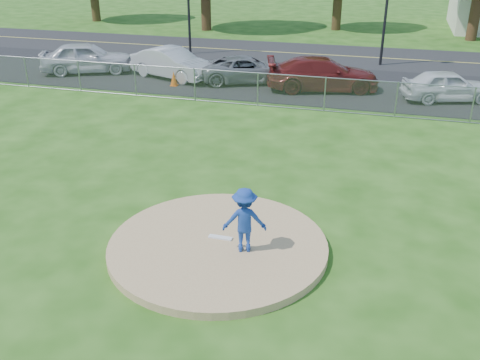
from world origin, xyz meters
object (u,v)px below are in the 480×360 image
object	(u,v)px
pitcher	(244,220)
parked_car_white	(172,63)
parked_car_silver	(87,57)
parked_car_gray	(247,69)
parked_car_pearl	(448,86)
parked_car_darkred	(323,74)
traffic_cone	(174,79)

from	to	relation	value
pitcher	parked_car_white	world-z (taller)	pitcher
parked_car_silver	parked_car_white	distance (m)	5.03
parked_car_gray	parked_car_pearl	distance (m)	9.85
parked_car_gray	parked_car_darkred	bearing A→B (deg)	-118.15
parked_car_white	parked_car_pearl	distance (m)	13.91
pitcher	parked_car_silver	world-z (taller)	pitcher
pitcher	traffic_cone	bearing A→B (deg)	-77.32
parked_car_silver	parked_car_white	bearing A→B (deg)	-112.46
parked_car_white	parked_car_pearl	xyz separation A→B (m)	(13.90, -0.52, -0.08)
pitcher	traffic_cone	xyz separation A→B (m)	(-7.67, 14.35, -0.63)
parked_car_white	parked_car_pearl	world-z (taller)	parked_car_white
pitcher	parked_car_pearl	distance (m)	16.30
parked_car_pearl	pitcher	bearing A→B (deg)	142.63
parked_car_silver	parked_car_darkred	bearing A→B (deg)	-114.57
parked_car_silver	parked_car_white	size ratio (longest dim) A/B	1.04
parked_car_silver	parked_car_pearl	bearing A→B (deg)	-115.42
traffic_cone	parked_car_silver	bearing A→B (deg)	166.91
parked_car_silver	pitcher	bearing A→B (deg)	-163.86
parked_car_silver	parked_car_gray	size ratio (longest dim) A/B	1.03
traffic_cone	parked_car_silver	world-z (taller)	parked_car_silver
parked_car_white	parked_car_darkred	size ratio (longest dim) A/B	0.87
traffic_cone	parked_car_gray	distance (m)	3.83
parked_car_white	parked_car_gray	distance (m)	4.09
pitcher	parked_car_gray	distance (m)	16.64
parked_car_darkred	parked_car_pearl	world-z (taller)	parked_car_darkred
parked_car_silver	parked_car_pearl	size ratio (longest dim) A/B	1.19
traffic_cone	parked_car_white	xyz separation A→B (m)	(-0.68, 1.49, 0.42)
parked_car_pearl	traffic_cone	bearing A→B (deg)	76.73
pitcher	parked_car_white	xyz separation A→B (m)	(-8.35, 15.84, -0.21)
parked_car_white	traffic_cone	bearing A→B (deg)	-135.59
pitcher	traffic_cone	size ratio (longest dim) A/B	2.20
parked_car_silver	parked_car_white	world-z (taller)	parked_car_silver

